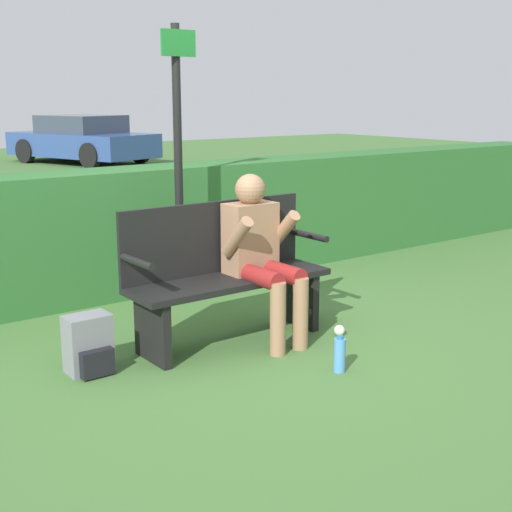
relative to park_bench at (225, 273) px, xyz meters
The scene contains 9 objects.
ground_plane 0.50m from the park_bench, 90.00° to the right, with size 40.00×40.00×0.00m, color #426B33.
hedge_back 1.61m from the park_bench, 90.00° to the left, with size 12.00×0.57×1.11m.
park_bench is the anchor object (origin of this frame).
person_seated 0.31m from the park_bench, 33.96° to the right, with size 0.50×0.61×1.20m.
backpack 1.10m from the park_bench, behind, with size 0.28×0.25×0.38m.
water_bottle 1.05m from the park_bench, 76.47° to the right, with size 0.08×0.08×0.24m.
signpost 1.29m from the park_bench, 76.65° to the left, with size 0.31×0.09×2.29m.
parked_car 14.31m from the park_bench, 70.41° to the left, with size 2.90×4.30×1.22m.
litter_crumple 0.96m from the park_bench, 31.55° to the right, with size 0.08×0.08×0.08m.
Camera 1 is at (-2.79, -4.01, 1.75)m, focal length 50.00 mm.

